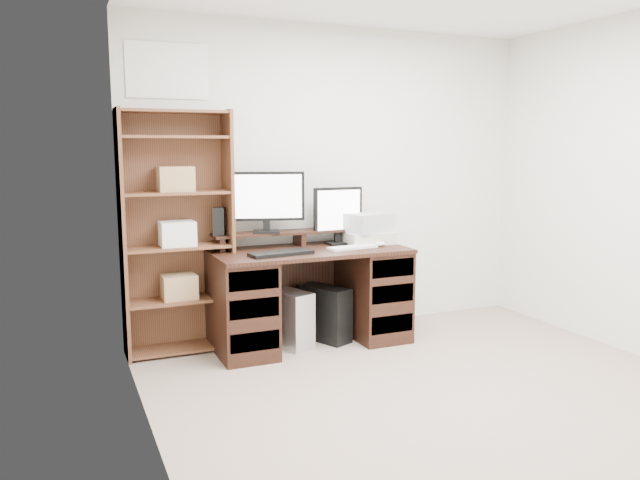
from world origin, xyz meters
TOP-DOWN VIEW (x-y plane):
  - room at (-0.00, 0.00)m, footprint 3.54×4.04m
  - desk at (-0.38, 1.64)m, footprint 1.50×0.70m
  - riser_shelf at (-0.38, 1.85)m, footprint 1.40×0.22m
  - monitor_wide at (-0.66, 1.84)m, footprint 0.58×0.22m
  - monitor_small at (-0.07, 1.79)m, footprint 0.42×0.16m
  - speaker at (-1.04, 1.83)m, footprint 0.11×0.11m
  - keyboard_black at (-0.67, 1.47)m, footprint 0.49×0.21m
  - keyboard_white at (-0.06, 1.53)m, footprint 0.41×0.17m
  - mouse at (0.19, 1.54)m, footprint 0.11×0.09m
  - printer at (0.17, 1.71)m, footprint 0.38×0.29m
  - basket at (0.17, 1.71)m, footprint 0.41×0.34m
  - tower_silver at (-0.56, 1.65)m, footprint 0.33×0.48m
  - tower_black at (-0.24, 1.67)m, footprint 0.35×0.47m
  - bookshelf at (-1.35, 1.86)m, footprint 0.80×0.30m

SIDE VIEW (x-z plane):
  - tower_black at x=-0.24m, z-range 0.00..0.43m
  - tower_silver at x=-0.56m, z-range 0.00..0.44m
  - desk at x=-0.38m, z-range 0.01..0.76m
  - keyboard_white at x=-0.06m, z-range 0.75..0.77m
  - keyboard_black at x=-0.67m, z-range 0.75..0.78m
  - mouse at x=0.19m, z-range 0.75..0.79m
  - printer at x=0.17m, z-range 0.75..0.85m
  - riser_shelf at x=-0.38m, z-range 0.78..0.90m
  - bookshelf at x=-1.35m, z-range 0.02..1.82m
  - basket at x=0.17m, z-range 0.85..1.00m
  - speaker at x=-1.04m, z-range 0.87..1.08m
  - monitor_small at x=-0.07m, z-range 0.77..1.23m
  - monitor_wide at x=-0.66m, z-range 0.90..1.37m
  - room at x=0.00m, z-range -0.02..2.52m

